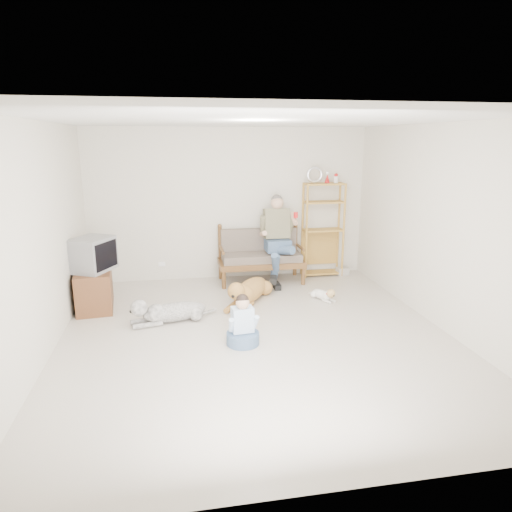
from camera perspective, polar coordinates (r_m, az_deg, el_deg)
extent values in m
plane|color=silver|center=(6.01, 0.08, -10.05)|extent=(5.50, 5.50, 0.00)
plane|color=silver|center=(5.48, 0.09, 16.64)|extent=(5.50, 5.50, 0.00)
plane|color=beige|center=(8.27, -3.32, 6.45)|extent=(5.00, 0.00, 5.00)
plane|color=beige|center=(3.03, 9.42, -7.77)|extent=(5.00, 0.00, 5.00)
plane|color=beige|center=(5.71, -25.44, 1.52)|extent=(0.00, 5.50, 5.50)
plane|color=beige|center=(6.51, 22.34, 3.25)|extent=(0.00, 5.50, 5.50)
cube|color=brown|center=(8.14, 0.64, -0.84)|extent=(1.51, 0.71, 0.10)
cube|color=#6A5C50|center=(8.11, 0.64, -0.06)|extent=(1.39, 0.61, 0.13)
cube|color=#6A5C50|center=(8.28, 0.33, 1.92)|extent=(1.38, 0.13, 0.45)
cylinder|color=brown|center=(8.30, 0.26, 3.36)|extent=(1.40, 0.06, 0.05)
cylinder|color=brown|center=(7.81, -4.01, -3.06)|extent=(0.07, 0.07, 0.30)
cylinder|color=brown|center=(8.30, -4.50, 0.30)|extent=(0.07, 0.07, 0.95)
cylinder|color=brown|center=(8.07, 5.92, -2.53)|extent=(0.07, 0.07, 0.30)
cylinder|color=brown|center=(8.54, 4.88, 0.70)|extent=(0.07, 0.07, 0.95)
cube|color=slate|center=(8.10, 2.72, 1.38)|extent=(0.42, 0.40, 0.21)
cube|color=#81795A|center=(8.13, 2.58, 4.10)|extent=(0.45, 0.30, 0.56)
sphere|color=tan|center=(8.04, 2.66, 6.66)|extent=(0.22, 0.22, 0.22)
sphere|color=#5B5550|center=(8.05, 2.63, 6.98)|extent=(0.20, 0.20, 0.20)
cylinder|color=red|center=(7.94, 4.99, 5.13)|extent=(0.07, 0.07, 0.10)
cube|color=gold|center=(8.41, 8.57, 8.90)|extent=(0.73, 0.30, 0.03)
torus|color=silver|center=(8.34, 7.34, 10.03)|extent=(0.30, 0.05, 0.30)
cone|color=red|center=(8.42, 8.90, 9.54)|extent=(0.10, 0.10, 0.15)
cylinder|color=gold|center=(8.30, 6.33, 2.99)|extent=(0.04, 0.04, 1.72)
cylinder|color=gold|center=(8.55, 5.82, 3.35)|extent=(0.04, 0.04, 1.72)
cylinder|color=gold|center=(8.52, 10.90, 3.12)|extent=(0.04, 0.04, 1.72)
cylinder|color=gold|center=(8.77, 10.27, 3.47)|extent=(0.04, 0.04, 1.72)
cube|color=beige|center=(8.78, 10.76, -1.86)|extent=(0.24, 0.19, 0.14)
cube|color=brown|center=(7.30, -19.53, -3.89)|extent=(0.59, 0.95, 0.60)
cube|color=brown|center=(7.14, -21.70, -4.49)|extent=(0.06, 0.40, 0.50)
cube|color=brown|center=(7.55, -21.07, -3.43)|extent=(0.06, 0.40, 0.50)
cube|color=slate|center=(7.12, -19.79, 0.21)|extent=(0.69, 0.74, 0.49)
cube|color=black|center=(6.98, -18.22, 0.07)|extent=(0.25, 0.46, 0.40)
cube|color=white|center=(8.41, -11.68, -0.99)|extent=(0.12, 0.02, 0.08)
ellipsoid|color=#A27C38|center=(7.26, -0.66, -4.29)|extent=(0.86, 1.08, 0.33)
sphere|color=#A27C38|center=(6.98, -1.62, -4.88)|extent=(0.33, 0.33, 0.33)
sphere|color=#A27C38|center=(6.70, -2.49, -4.41)|extent=(0.26, 0.26, 0.26)
ellipsoid|color=#A27C38|center=(6.61, -2.89, -4.92)|extent=(0.19, 0.22, 0.10)
cylinder|color=#A27C38|center=(7.75, 0.77, -3.83)|extent=(0.13, 0.42, 0.05)
ellipsoid|color=#A27C38|center=(6.76, -3.11, -4.26)|extent=(0.09, 0.10, 0.13)
ellipsoid|color=#A27C38|center=(6.69, -1.69, -4.44)|extent=(0.09, 0.10, 0.13)
ellipsoid|color=white|center=(6.55, -10.08, -6.89)|extent=(0.94, 0.51, 0.27)
sphere|color=white|center=(6.49, -12.41, -7.04)|extent=(0.27, 0.27, 0.27)
sphere|color=white|center=(6.41, -14.43, -6.31)|extent=(0.23, 0.23, 0.23)
ellipsoid|color=white|center=(6.41, -15.35, -6.61)|extent=(0.19, 0.14, 0.09)
cylinder|color=white|center=(6.68, -6.29, -7.04)|extent=(0.32, 0.23, 0.04)
ellipsoid|color=white|center=(6.49, -14.35, -6.05)|extent=(0.08, 0.07, 0.11)
ellipsoid|color=white|center=(6.34, -14.10, -6.52)|extent=(0.08, 0.07, 0.11)
ellipsoid|color=white|center=(7.40, 8.16, -4.78)|extent=(0.32, 0.41, 0.15)
sphere|color=white|center=(7.32, 8.79, -4.93)|extent=(0.15, 0.15, 0.15)
sphere|color=tan|center=(7.24, 9.34, -4.64)|extent=(0.14, 0.14, 0.14)
ellipsoid|color=tan|center=(7.21, 9.69, -4.87)|extent=(0.10, 0.11, 0.05)
cylinder|color=white|center=(7.55, 7.14, -4.73)|extent=(0.13, 0.12, 0.02)
cone|color=tan|center=(7.21, 9.02, -4.39)|extent=(0.04, 0.04, 0.05)
cone|color=tan|center=(7.27, 9.54, -4.24)|extent=(0.04, 0.04, 0.05)
torus|color=red|center=(7.26, 9.23, -4.68)|extent=(0.13, 0.13, 0.02)
cylinder|color=slate|center=(5.79, -1.66, -10.23)|extent=(0.41, 0.41, 0.15)
cube|color=#CFE6F8|center=(5.71, -1.71, -7.93)|extent=(0.28, 0.20, 0.32)
sphere|color=tan|center=(5.61, -1.69, -5.87)|extent=(0.17, 0.17, 0.17)
sphere|color=black|center=(5.61, -1.71, -5.56)|extent=(0.16, 0.16, 0.16)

